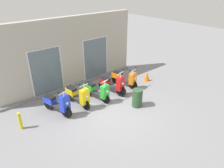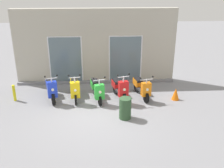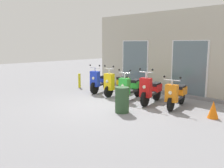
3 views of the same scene
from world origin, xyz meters
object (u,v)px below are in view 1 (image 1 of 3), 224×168
object	(u,v)px
scooter_yellow	(78,95)
scooter_red	(112,84)
scooter_green	(97,90)
scooter_orange	(124,78)
trash_bin	(137,98)
curb_bollard	(20,121)
scooter_blue	(57,104)
traffic_cone	(147,76)

from	to	relation	value
scooter_yellow	scooter_red	xyz separation A→B (m)	(1.89, -0.11, -0.03)
scooter_green	scooter_red	xyz separation A→B (m)	(0.96, 0.02, -0.00)
scooter_red	scooter_orange	xyz separation A→B (m)	(0.95, 0.16, -0.02)
trash_bin	curb_bollard	xyz separation A→B (m)	(-4.49, 1.70, -0.06)
scooter_orange	curb_bollard	size ratio (longest dim) A/B	2.24
scooter_blue	scooter_yellow	distance (m)	0.99
scooter_yellow	traffic_cone	world-z (taller)	scooter_yellow
scooter_yellow	trash_bin	world-z (taller)	scooter_yellow
scooter_yellow	curb_bollard	distance (m)	2.53
curb_bollard	traffic_cone	bearing A→B (deg)	-2.07
trash_bin	curb_bollard	bearing A→B (deg)	159.23
traffic_cone	scooter_yellow	bearing A→B (deg)	176.57
scooter_red	trash_bin	distance (m)	1.61
scooter_red	traffic_cone	world-z (taller)	scooter_red
scooter_green	scooter_red	distance (m)	0.96
curb_bollard	scooter_blue	bearing A→B (deg)	0.86
scooter_blue	scooter_yellow	world-z (taller)	scooter_yellow
scooter_orange	traffic_cone	bearing A→B (deg)	-12.49
scooter_yellow	scooter_green	bearing A→B (deg)	-7.63
scooter_yellow	scooter_green	size ratio (longest dim) A/B	1.01
scooter_blue	scooter_orange	bearing A→B (deg)	0.65
scooter_green	scooter_red	size ratio (longest dim) A/B	0.96
scooter_orange	traffic_cone	world-z (taller)	scooter_orange
scooter_green	trash_bin	world-z (taller)	scooter_green
scooter_blue	trash_bin	bearing A→B (deg)	-30.35
scooter_green	scooter_orange	size ratio (longest dim) A/B	0.98
scooter_green	scooter_red	world-z (taller)	scooter_red
scooter_yellow	scooter_orange	world-z (taller)	scooter_yellow
scooter_red	trash_bin	size ratio (longest dim) A/B	1.96
trash_bin	curb_bollard	size ratio (longest dim) A/B	1.16
scooter_blue	curb_bollard	xyz separation A→B (m)	(-1.54, -0.02, -0.13)
scooter_yellow	scooter_orange	distance (m)	2.84
scooter_yellow	trash_bin	xyz separation A→B (m)	(1.96, -1.71, -0.10)
scooter_red	scooter_green	bearing A→B (deg)	-178.83
scooter_blue	scooter_green	xyz separation A→B (m)	(1.92, -0.14, 0.01)
scooter_blue	scooter_red	xyz separation A→B (m)	(2.87, -0.12, 0.01)
scooter_yellow	curb_bollard	size ratio (longest dim) A/B	2.21
traffic_cone	curb_bollard	xyz separation A→B (m)	(-6.78, 0.25, 0.09)
scooter_orange	trash_bin	world-z (taller)	scooter_orange
scooter_red	traffic_cone	size ratio (longest dim) A/B	3.07
scooter_orange	traffic_cone	distance (m)	1.46
scooter_green	scooter_blue	bearing A→B (deg)	175.84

